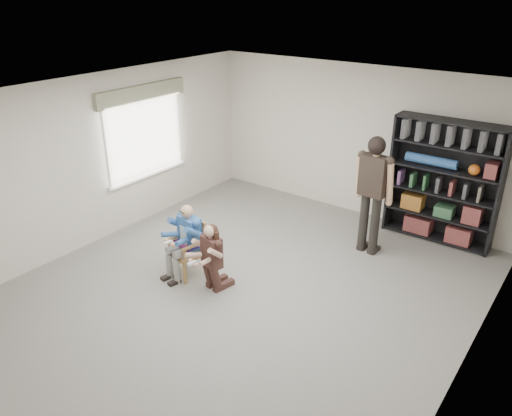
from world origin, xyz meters
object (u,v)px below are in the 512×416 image
Objects in this scene: kneeling_woman at (211,258)px; bookshelf at (443,182)px; armchair at (187,248)px; seated_man at (186,241)px; standing_man at (372,197)px.

bookshelf is (2.08, 3.52, 0.52)m from kneeling_woman.
bookshelf is (2.66, 3.40, 0.61)m from armchair.
seated_man is at bearing -128.06° from bookshelf.
kneeling_woman is 0.50× the size of bookshelf.
standing_man is (1.32, 2.39, 0.45)m from kneeling_woman.
armchair is 0.45× the size of standing_man.
bookshelf is at bearing 61.04° from standing_man.
armchair is 3.01m from standing_man.
bookshelf reaches higher than seated_man.
seated_man reaches higher than armchair.
seated_man is 0.59m from kneeling_woman.
armchair is 0.13m from seated_man.
armchair is at bearing 179.79° from kneeling_woman.
armchair is 0.84× the size of kneeling_woman.
seated_man is at bearing 179.79° from kneeling_woman.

